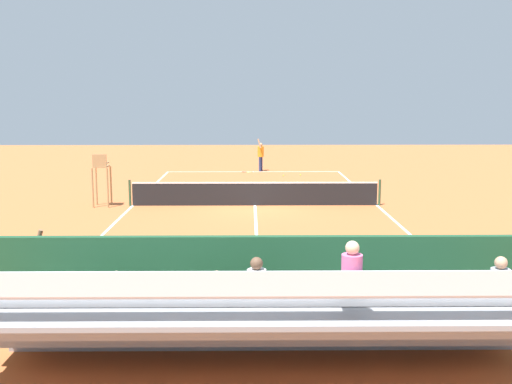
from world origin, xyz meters
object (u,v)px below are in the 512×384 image
(equipment_bag, at_px, (269,321))
(umpire_chair, at_px, (101,174))
(tennis_player, at_px, (261,154))
(line_judge, at_px, (35,278))
(tennis_ball_near, at_px, (300,175))
(bleacher_stand, at_px, (265,321))
(tennis_ball_far, at_px, (283,176))
(tennis_racket, at_px, (248,172))
(courtside_bench, at_px, (369,299))
(tennis_net, at_px, (255,193))

(equipment_bag, bearing_deg, umpire_chair, -64.35)
(tennis_player, relative_size, line_judge, 1.00)
(tennis_ball_near, xyz_separation_m, line_judge, (6.99, 22.65, 0.98))
(equipment_bag, relative_size, tennis_ball_near, 13.64)
(bleacher_stand, distance_m, tennis_ball_far, 24.43)
(tennis_racket, bearing_deg, equipment_bag, 91.06)
(bleacher_stand, xyz_separation_m, line_judge, (4.39, -2.04, 0.10))
(tennis_racket, distance_m, tennis_ball_near, 3.22)
(tennis_racket, bearing_deg, tennis_ball_far, 138.86)
(equipment_bag, distance_m, line_judge, 4.60)
(bleacher_stand, distance_m, tennis_player, 26.64)
(courtside_bench, height_order, tennis_ball_near, courtside_bench)
(line_judge, bearing_deg, tennis_ball_near, -107.16)
(courtside_bench, xyz_separation_m, tennis_player, (1.68, -24.58, 0.46))
(tennis_ball_far, bearing_deg, tennis_ball_near, -161.01)
(tennis_net, bearing_deg, umpire_chair, 1.42)
(equipment_bag, bearing_deg, tennis_ball_near, -96.19)
(tennis_player, relative_size, tennis_racket, 3.29)
(tennis_player, height_order, tennis_racket, tennis_player)
(tennis_net, height_order, tennis_racket, tennis_net)
(umpire_chair, distance_m, tennis_racket, 12.45)
(bleacher_stand, xyz_separation_m, umpire_chair, (6.23, -15.17, 0.40))
(tennis_player, bearing_deg, tennis_net, 87.80)
(tennis_net, bearing_deg, bleacher_stand, 90.10)
(tennis_net, relative_size, equipment_bag, 11.44)
(tennis_net, relative_size, tennis_racket, 17.60)
(bleacher_stand, height_order, tennis_player, bleacher_stand)
(tennis_ball_near, relative_size, line_judge, 0.03)
(tennis_net, xyz_separation_m, bleacher_stand, (-0.03, 15.33, 0.41))
(equipment_bag, bearing_deg, tennis_net, -89.32)
(line_judge, bearing_deg, bleacher_stand, 155.06)
(tennis_ball_far, bearing_deg, tennis_net, 79.58)
(tennis_net, height_order, umpire_chair, umpire_chair)
(equipment_bag, distance_m, tennis_ball_far, 22.48)
(tennis_player, bearing_deg, line_judge, 78.95)
(umpire_chair, height_order, tennis_player, umpire_chair)
(tennis_racket, bearing_deg, line_judge, 80.36)
(courtside_bench, distance_m, tennis_player, 24.64)
(courtside_bench, relative_size, line_judge, 0.93)
(courtside_bench, bearing_deg, tennis_net, -80.96)
(umpire_chair, bearing_deg, line_judge, 97.95)
(courtside_bench, xyz_separation_m, tennis_racket, (2.40, -24.00, -0.54))
(umpire_chair, relative_size, tennis_racket, 3.66)
(courtside_bench, bearing_deg, tennis_player, -86.10)
(courtside_bench, height_order, tennis_player, tennis_player)
(equipment_bag, relative_size, line_judge, 0.47)
(tennis_player, xyz_separation_m, tennis_racket, (0.72, 0.58, -1.00))
(umpire_chair, relative_size, line_judge, 1.11)
(equipment_bag, distance_m, tennis_racket, 24.13)
(tennis_ball_near, bearing_deg, bleacher_stand, 83.99)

